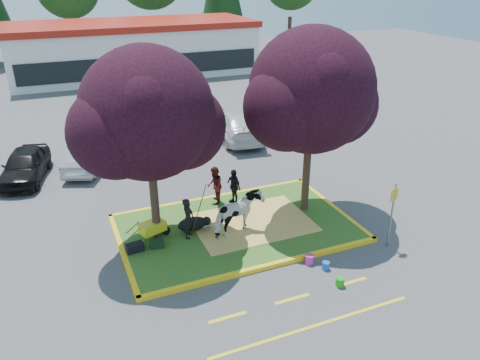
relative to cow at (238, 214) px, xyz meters
name	(u,v)px	position (x,y,z in m)	size (l,w,h in m)	color
ground	(237,229)	(0.15, 0.52, -0.92)	(90.00, 90.00, 0.00)	#424244
median_island	(237,228)	(0.15, 0.52, -0.85)	(8.00, 5.00, 0.15)	#2D581B
curb_near	(268,266)	(0.15, -2.06, -0.85)	(8.30, 0.16, 0.15)	yellow
curb_far	(212,198)	(0.15, 3.10, -0.85)	(8.30, 0.16, 0.15)	yellow
curb_left	(123,252)	(-3.93, 0.52, -0.85)	(0.16, 5.30, 0.15)	yellow
curb_right	(333,207)	(4.23, 0.52, -0.85)	(0.16, 5.30, 0.15)	yellow
straw_bedding	(252,222)	(0.75, 0.52, -0.77)	(4.20, 3.00, 0.01)	#EABE60
tree_purple_left	(148,120)	(-2.63, 0.90, 3.44)	(5.06, 4.20, 6.51)	black
tree_purple_right	(312,97)	(3.07, 0.70, 3.64)	(5.30, 4.40, 6.82)	black
fire_lane_stripe_a	(228,317)	(-1.85, -3.68, -0.92)	(1.10, 0.12, 0.01)	yellow
fire_lane_stripe_b	(292,299)	(0.15, -3.68, -0.92)	(1.10, 0.12, 0.01)	yellow
fire_lane_stripe_c	(351,282)	(2.15, -3.68, -0.92)	(1.10, 0.12, 0.01)	yellow
fire_lane_long	(314,326)	(0.15, -4.88, -0.92)	(6.00, 0.10, 0.01)	yellow
retail_building	(134,48)	(2.15, 28.50, 1.33)	(20.40, 8.40, 4.40)	silver
cow	(238,214)	(0.00, 0.00, 0.00)	(0.84, 1.83, 1.55)	silver
calf	(192,224)	(-1.39, 0.89, -0.54)	(1.07, 0.60, 0.46)	black
handler	(188,218)	(-1.65, 0.47, -0.04)	(0.53, 0.35, 1.46)	black
visitor_a	(215,186)	(0.05, 2.50, -0.02)	(0.74, 0.57, 1.52)	#401212
visitor_b	(234,186)	(0.75, 2.27, -0.07)	(0.83, 0.35, 1.41)	black
wheelbarrow	(153,227)	(-2.80, 0.90, -0.37)	(1.54, 0.76, 0.58)	black
gear_bag_dark	(135,247)	(-3.55, 0.29, -0.63)	(0.56, 0.31, 0.29)	black
gear_bag_green	(156,244)	(-2.84, 0.26, -0.65)	(0.47, 0.29, 0.25)	black
sign_post	(392,209)	(4.45, -2.48, 0.50)	(0.33, 0.08, 2.34)	slate
bucket_green	(340,282)	(1.74, -3.70, -0.78)	(0.26, 0.26, 0.28)	#1A9C18
bucket_pink	(309,259)	(1.49, -2.35, -0.77)	(0.29, 0.29, 0.31)	#CD2D98
bucket_blue	(326,266)	(1.81, -2.81, -0.79)	(0.24, 0.24, 0.26)	#1655B5
car_black	(25,165)	(-6.79, 8.19, -0.24)	(1.61, 4.01, 1.37)	black
car_silver	(87,156)	(-4.13, 8.37, -0.29)	(1.34, 3.84, 1.27)	#A1A4A9
car_red	(140,142)	(-1.52, 9.07, -0.20)	(2.42, 5.24, 1.46)	maroon
car_white	(236,125)	(3.87, 9.61, -0.16)	(2.14, 5.27, 1.53)	silver
car_grey	(292,120)	(7.16, 9.32, -0.18)	(1.57, 4.49, 1.48)	#5C5F63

